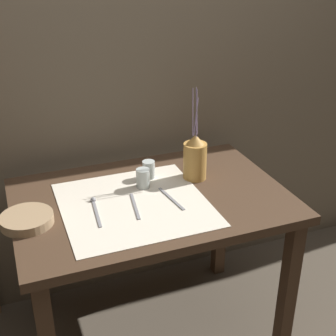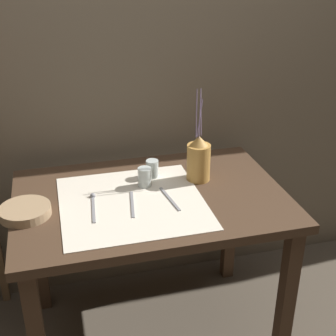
% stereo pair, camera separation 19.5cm
% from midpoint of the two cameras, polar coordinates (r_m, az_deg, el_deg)
% --- Properties ---
extents(ground_plane, '(12.00, 12.00, 0.00)m').
position_cam_midpoint_polar(ground_plane, '(2.46, 0.57, -19.39)').
color(ground_plane, brown).
extents(stone_wall_back, '(7.00, 0.06, 2.40)m').
position_cam_midpoint_polar(stone_wall_back, '(2.28, -2.63, 11.98)').
color(stone_wall_back, '#6B5E4C').
rests_on(stone_wall_back, ground_plane).
extents(wooden_table, '(1.15, 0.78, 0.78)m').
position_cam_midpoint_polar(wooden_table, '(2.04, 0.65, -6.10)').
color(wooden_table, '#422D1E').
rests_on(wooden_table, ground_plane).
extents(linen_cloth, '(0.59, 0.58, 0.00)m').
position_cam_midpoint_polar(linen_cloth, '(1.93, -1.53, -4.27)').
color(linen_cloth, beige).
rests_on(linen_cloth, wooden_table).
extents(pitcher_with_flowers, '(0.11, 0.11, 0.42)m').
position_cam_midpoint_polar(pitcher_with_flowers, '(2.08, 6.42, 0.96)').
color(pitcher_with_flowers, '#B7843D').
rests_on(pitcher_with_flowers, wooden_table).
extents(wooden_bowl, '(0.20, 0.20, 0.04)m').
position_cam_midpoint_polar(wooden_bowl, '(1.89, -14.24, -5.21)').
color(wooden_bowl, '#9E7F5B').
rests_on(wooden_bowl, wooden_table).
extents(glass_tumbler_near, '(0.06, 0.06, 0.09)m').
position_cam_midpoint_polar(glass_tumbler_near, '(2.03, -0.14, -1.17)').
color(glass_tumbler_near, '#B7C1BC').
rests_on(glass_tumbler_near, wooden_table).
extents(glass_tumbler_far, '(0.06, 0.06, 0.08)m').
position_cam_midpoint_polar(glass_tumbler_far, '(2.11, 0.70, -0.15)').
color(glass_tumbler_far, '#B7C1BC').
rests_on(glass_tumbler_far, wooden_table).
extents(spoon_outer, '(0.04, 0.22, 0.02)m').
position_cam_midpoint_polar(spoon_outer, '(1.94, -6.29, -4.12)').
color(spoon_outer, gray).
rests_on(spoon_outer, wooden_table).
extents(knife_center, '(0.04, 0.21, 0.00)m').
position_cam_midpoint_polar(knife_center, '(1.91, -1.46, -4.49)').
color(knife_center, gray).
rests_on(knife_center, wooden_table).
extents(fork_inner, '(0.04, 0.21, 0.00)m').
position_cam_midpoint_polar(fork_inner, '(1.95, 3.08, -3.84)').
color(fork_inner, gray).
rests_on(fork_inner, wooden_table).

